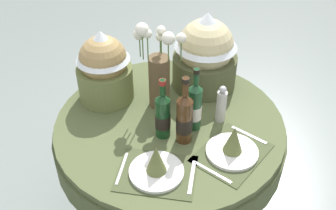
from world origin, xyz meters
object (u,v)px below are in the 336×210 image
wine_bottle_rear (184,118)px  pepper_mill (221,105)px  place_setting_left (156,166)px  wine_bottle_left (195,106)px  wine_bottle_centre (163,115)px  dining_table (169,139)px  gift_tub_back_left (104,64)px  flower_vase (158,70)px  gift_tub_back_right (206,50)px  place_setting_right (233,146)px

wine_bottle_rear → pepper_mill: 0.24m
place_setting_left → wine_bottle_left: (0.25, 0.25, 0.08)m
place_setting_left → wine_bottle_centre: wine_bottle_centre is taller
dining_table → pepper_mill: (0.25, -0.06, 0.22)m
place_setting_left → wine_bottle_left: size_ratio=1.23×
dining_table → gift_tub_back_left: bearing=133.5°
pepper_mill → flower_vase: bearing=141.8°
flower_vase → pepper_mill: size_ratio=2.31×
gift_tub_back_left → gift_tub_back_right: size_ratio=0.91×
flower_vase → gift_tub_back_right: bearing=21.0°
wine_bottle_rear → wine_bottle_left: bearing=44.8°
wine_bottle_left → gift_tub_back_right: 0.39m
place_setting_right → pepper_mill: bearing=81.9°
wine_bottle_centre → gift_tub_back_right: 0.49m
place_setting_left → wine_bottle_centre: (0.09, 0.24, 0.07)m
place_setting_left → wine_bottle_rear: bearing=44.5°
place_setting_left → place_setting_right: size_ratio=0.98×
place_setting_left → flower_vase: size_ratio=0.87×
wine_bottle_rear → gift_tub_back_right: (0.24, 0.41, 0.09)m
place_setting_left → gift_tub_back_left: bearing=101.3°
dining_table → wine_bottle_centre: wine_bottle_centre is taller
gift_tub_back_right → wine_bottle_rear: bearing=-120.7°
gift_tub_back_left → wine_bottle_left: bearing=-44.0°
flower_vase → wine_bottle_left: bearing=-61.8°
wine_bottle_left → wine_bottle_centre: 0.16m
wine_bottle_rear → dining_table: bearing=101.0°
wine_bottle_centre → place_setting_right: bearing=-37.6°
place_setting_right → flower_vase: bearing=117.4°
place_setting_left → wine_bottle_centre: size_ratio=1.30×
flower_vase → pepper_mill: bearing=-38.2°
place_setting_right → pepper_mill: (0.03, 0.24, 0.05)m
wine_bottle_left → wine_bottle_centre: bearing=-175.1°
place_setting_right → gift_tub_back_left: (-0.49, 0.58, 0.16)m
pepper_mill → gift_tub_back_right: (0.02, 0.32, 0.13)m
place_setting_right → wine_bottle_centre: 0.35m
flower_vase → gift_tub_back_left: flower_vase is taller
wine_bottle_left → gift_tub_back_right: bearing=63.3°
place_setting_left → gift_tub_back_left: gift_tub_back_left is taller
wine_bottle_centre → place_setting_left: bearing=-111.3°
place_setting_right → wine_bottle_rear: 0.25m
wine_bottle_centre → pepper_mill: wine_bottle_centre is taller
flower_vase → wine_bottle_left: size_ratio=1.41×
place_setting_left → wine_bottle_centre: 0.26m
wine_bottle_centre → gift_tub_back_left: size_ratio=0.81×
wine_bottle_left → gift_tub_back_left: (-0.37, 0.36, 0.08)m
wine_bottle_left → wine_bottle_rear: wine_bottle_rear is taller
dining_table → wine_bottle_rear: (0.03, -0.15, 0.26)m
place_setting_left → pepper_mill: pepper_mill is taller
dining_table → flower_vase: flower_vase is taller
dining_table → flower_vase: 0.37m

